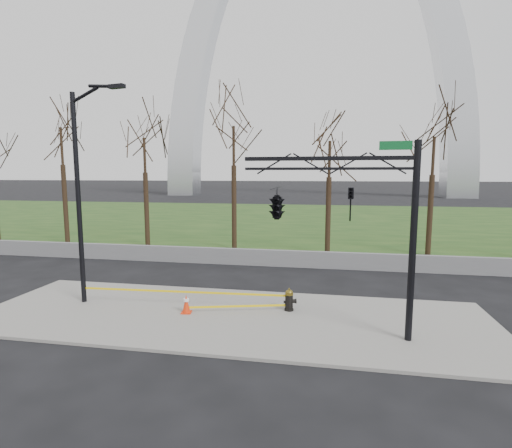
% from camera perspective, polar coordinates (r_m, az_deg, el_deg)
% --- Properties ---
extents(ground, '(500.00, 500.00, 0.00)m').
position_cam_1_polar(ground, '(14.18, -3.79, -13.52)').
color(ground, black).
rests_on(ground, ground).
extents(sidewalk, '(18.00, 6.00, 0.10)m').
position_cam_1_polar(sidewalk, '(14.17, -3.79, -13.33)').
color(sidewalk, gray).
rests_on(sidewalk, ground).
extents(grass_strip, '(120.00, 40.00, 0.06)m').
position_cam_1_polar(grass_strip, '(43.26, 5.98, 0.68)').
color(grass_strip, '#1C3C16').
rests_on(grass_strip, ground).
extents(guardrail, '(60.00, 0.30, 0.90)m').
position_cam_1_polar(guardrail, '(21.59, 1.42, -4.93)').
color(guardrail, '#59595B').
rests_on(guardrail, ground).
extents(gateway_arch, '(66.00, 6.00, 65.00)m').
position_cam_1_polar(gateway_arch, '(92.08, 8.68, 24.66)').
color(gateway_arch, silver).
rests_on(gateway_arch, ground).
extents(tree_row, '(52.68, 4.00, 8.73)m').
position_cam_1_polar(tree_row, '(24.85, 10.58, 5.67)').
color(tree_row, black).
rests_on(tree_row, ground).
extents(fire_hydrant, '(0.52, 0.34, 0.83)m').
position_cam_1_polar(fire_hydrant, '(14.52, 4.89, -11.01)').
color(fire_hydrant, black).
rests_on(fire_hydrant, sidewalk).
extents(traffic_cone, '(0.40, 0.40, 0.68)m').
position_cam_1_polar(traffic_cone, '(14.45, -10.14, -11.36)').
color(traffic_cone, red).
rests_on(traffic_cone, sidewalk).
extents(street_light, '(2.37, 0.59, 8.21)m').
position_cam_1_polar(street_light, '(16.01, -24.01, 5.45)').
color(street_light, black).
rests_on(street_light, ground).
extents(traffic_signal_mast, '(5.10, 2.49, 6.00)m').
position_cam_1_polar(traffic_signal_mast, '(11.95, 6.72, 2.96)').
color(traffic_signal_mast, black).
rests_on(traffic_signal_mast, ground).
extents(caution_tape, '(7.95, 0.93, 0.43)m').
position_cam_1_polar(caution_tape, '(14.88, -8.17, -10.39)').
color(caution_tape, yellow).
rests_on(caution_tape, ground).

